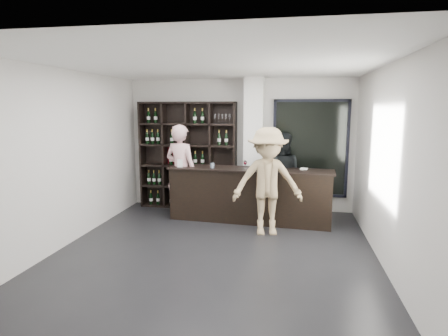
% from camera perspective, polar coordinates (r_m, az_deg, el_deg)
% --- Properties ---
extents(floor, '(5.00, 5.50, 0.01)m').
position_cam_1_polar(floor, '(6.10, -1.42, -12.75)').
color(floor, black).
rests_on(floor, ground).
extents(wine_shelf, '(2.20, 0.35, 2.40)m').
position_cam_1_polar(wine_shelf, '(8.49, -5.53, 1.90)').
color(wine_shelf, black).
rests_on(wine_shelf, floor).
extents(structural_column, '(0.40, 0.40, 2.90)m').
position_cam_1_polar(structural_column, '(8.09, 4.55, 3.33)').
color(structural_column, silver).
rests_on(structural_column, floor).
extents(glass_panel, '(1.60, 0.08, 2.10)m').
position_cam_1_polar(glass_panel, '(8.28, 13.00, 2.92)').
color(glass_panel, black).
rests_on(glass_panel, floor).
extents(tasting_counter, '(3.27, 0.68, 1.08)m').
position_cam_1_polar(tasting_counter, '(7.53, 3.90, -4.12)').
color(tasting_counter, black).
rests_on(tasting_counter, floor).
extents(taster_pink, '(0.81, 0.65, 1.93)m').
position_cam_1_polar(taster_pink, '(7.83, -6.58, -0.45)').
color(taster_pink, beige).
rests_on(taster_pink, floor).
extents(taster_black, '(0.89, 0.71, 1.77)m').
position_cam_1_polar(taster_black, '(7.82, 8.64, -1.11)').
color(taster_black, black).
rests_on(taster_black, floor).
extents(customer, '(1.35, 0.92, 1.93)m').
position_cam_1_polar(customer, '(6.73, 6.65, -2.07)').
color(customer, '#9C835D').
rests_on(customer, floor).
extents(wine_glass, '(0.10, 0.10, 0.18)m').
position_cam_1_polar(wine_glass, '(7.44, 3.26, 0.62)').
color(wine_glass, white).
rests_on(wine_glass, tasting_counter).
extents(spit_cup, '(0.09, 0.09, 0.11)m').
position_cam_1_polar(spit_cup, '(7.48, -1.78, 0.39)').
color(spit_cup, '#A7BBD2').
rests_on(spit_cup, tasting_counter).
extents(napkin_stack, '(0.16, 0.16, 0.02)m').
position_cam_1_polar(napkin_stack, '(7.49, 12.09, -0.12)').
color(napkin_stack, white).
rests_on(napkin_stack, tasting_counter).
extents(card_stand, '(0.11, 0.08, 0.16)m').
position_cam_1_polar(card_stand, '(7.64, -6.72, 0.72)').
color(card_stand, white).
rests_on(card_stand, tasting_counter).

